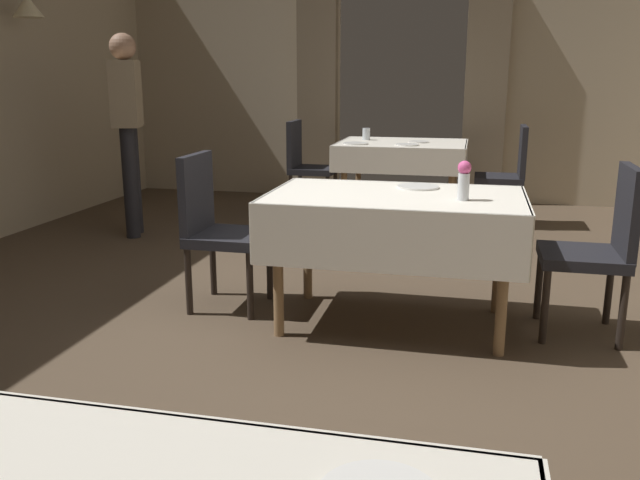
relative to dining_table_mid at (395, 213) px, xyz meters
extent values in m
plane|color=#4C3D2D|center=(-0.44, -0.18, -0.64)|extent=(10.08, 10.08, 0.00)
cone|color=beige|center=(-3.34, 1.62, 1.30)|extent=(0.26, 0.26, 0.18)
cube|color=tan|center=(-2.39, 4.02, 0.86)|extent=(2.50, 0.12, 3.00)
cube|color=tan|center=(1.51, 4.02, 0.86)|extent=(2.50, 0.12, 3.00)
cube|color=#70604C|center=(-1.36, 3.88, 0.56)|extent=(0.44, 0.14, 2.41)
cube|color=#70604C|center=(0.48, 3.88, 0.56)|extent=(0.44, 0.14, 2.41)
cube|color=silver|center=(-0.16, -2.53, -0.01)|extent=(1.41, 0.02, 0.23)
cylinder|color=olive|center=(-0.58, -0.32, -0.29)|extent=(0.06, 0.06, 0.71)
cylinder|color=olive|center=(0.58, -0.32, -0.29)|extent=(0.06, 0.06, 0.71)
cylinder|color=olive|center=(-0.58, 0.32, -0.29)|extent=(0.06, 0.06, 0.71)
cylinder|color=olive|center=(0.58, 0.32, -0.29)|extent=(0.06, 0.06, 0.71)
cube|color=olive|center=(0.00, 0.00, 0.08)|extent=(1.32, 0.81, 0.03)
cube|color=silver|center=(0.00, 0.00, 0.10)|extent=(1.38, 0.87, 0.01)
cube|color=silver|center=(0.00, -0.43, -0.06)|extent=(1.38, 0.02, 0.32)
cube|color=silver|center=(0.00, 0.43, -0.06)|extent=(1.38, 0.02, 0.32)
cube|color=silver|center=(-0.69, 0.00, -0.06)|extent=(0.02, 0.87, 0.32)
cube|color=silver|center=(0.69, 0.00, -0.06)|extent=(0.02, 0.87, 0.32)
cylinder|color=olive|center=(-0.77, 2.48, -0.29)|extent=(0.06, 0.06, 0.71)
cylinder|color=olive|center=(0.22, 2.48, -0.29)|extent=(0.06, 0.06, 0.71)
cylinder|color=olive|center=(-0.77, 3.26, -0.29)|extent=(0.06, 0.06, 0.71)
cylinder|color=olive|center=(0.22, 3.26, -0.29)|extent=(0.06, 0.06, 0.71)
cube|color=olive|center=(-0.28, 2.87, 0.08)|extent=(1.15, 0.94, 0.03)
cube|color=silver|center=(-0.28, 2.87, 0.10)|extent=(1.21, 1.00, 0.01)
cube|color=silver|center=(-0.28, 2.37, -0.01)|extent=(1.21, 0.02, 0.24)
cube|color=silver|center=(-0.28, 3.37, -0.01)|extent=(1.21, 0.02, 0.24)
cube|color=silver|center=(-0.88, 2.87, -0.01)|extent=(0.02, 1.00, 0.24)
cube|color=silver|center=(0.33, 2.87, -0.01)|extent=(0.02, 1.00, 0.24)
cylinder|color=black|center=(-0.81, 0.25, -0.43)|extent=(0.04, 0.04, 0.42)
cylinder|color=black|center=(-0.81, -0.13, -0.43)|extent=(0.04, 0.04, 0.42)
cylinder|color=black|center=(-1.19, 0.25, -0.43)|extent=(0.04, 0.04, 0.42)
cylinder|color=black|center=(-1.19, -0.13, -0.43)|extent=(0.04, 0.04, 0.42)
cube|color=black|center=(-1.00, 0.06, -0.21)|extent=(0.44, 0.44, 0.06)
cube|color=black|center=(-1.20, 0.06, 0.05)|extent=(0.05, 0.42, 0.48)
cylinder|color=black|center=(0.81, -0.11, -0.43)|extent=(0.04, 0.04, 0.42)
cylinder|color=black|center=(0.81, 0.27, -0.43)|extent=(0.04, 0.04, 0.42)
cylinder|color=black|center=(1.19, -0.11, -0.43)|extent=(0.04, 0.04, 0.42)
cylinder|color=black|center=(1.19, 0.27, -0.43)|extent=(0.04, 0.04, 0.42)
cube|color=black|center=(1.00, 0.08, -0.21)|extent=(0.44, 0.44, 0.06)
cube|color=black|center=(1.20, 0.08, 0.05)|extent=(0.05, 0.42, 0.48)
cylinder|color=black|center=(-1.00, 3.18, -0.43)|extent=(0.04, 0.04, 0.42)
cylinder|color=black|center=(-1.00, 2.80, -0.43)|extent=(0.04, 0.04, 0.42)
cylinder|color=black|center=(-1.38, 3.18, -0.43)|extent=(0.04, 0.04, 0.42)
cylinder|color=black|center=(-1.38, 2.80, -0.43)|extent=(0.04, 0.04, 0.42)
cube|color=black|center=(-1.19, 2.99, -0.21)|extent=(0.44, 0.44, 0.06)
cube|color=black|center=(-1.39, 2.99, 0.05)|extent=(0.05, 0.42, 0.48)
cylinder|color=black|center=(0.45, 2.62, -0.43)|extent=(0.04, 0.04, 0.42)
cylinder|color=black|center=(0.45, 3.00, -0.43)|extent=(0.04, 0.04, 0.42)
cylinder|color=black|center=(0.83, 2.62, -0.43)|extent=(0.04, 0.04, 0.42)
cylinder|color=black|center=(0.83, 3.00, -0.43)|extent=(0.04, 0.04, 0.42)
cube|color=black|center=(0.64, 2.81, -0.21)|extent=(0.44, 0.44, 0.06)
cube|color=black|center=(0.84, 2.81, 0.05)|extent=(0.05, 0.42, 0.48)
cylinder|color=silver|center=(0.36, -0.10, 0.18)|extent=(0.06, 0.06, 0.14)
sphere|color=#D84C8C|center=(0.36, -0.10, 0.28)|extent=(0.07, 0.07, 0.07)
cylinder|color=white|center=(0.10, 0.23, 0.11)|extent=(0.24, 0.24, 0.01)
cylinder|color=white|center=(-0.12, 2.89, 0.11)|extent=(0.19, 0.19, 0.01)
cylinder|color=white|center=(-0.20, 2.59, 0.11)|extent=(0.21, 0.21, 0.01)
cylinder|color=white|center=(-0.69, 2.60, 0.11)|extent=(0.24, 0.24, 0.01)
cylinder|color=silver|center=(-0.65, 3.02, 0.17)|extent=(0.08, 0.08, 0.12)
cylinder|color=black|center=(-2.46, 1.56, -0.17)|extent=(0.12, 0.12, 0.95)
cylinder|color=black|center=(-2.52, 1.73, -0.17)|extent=(0.12, 0.12, 0.95)
cube|color=gray|center=(-2.49, 1.64, 0.58)|extent=(0.33, 0.41, 0.55)
sphere|color=#9E755B|center=(-2.49, 1.64, 0.97)|extent=(0.22, 0.22, 0.22)
camera|label=1|loc=(0.41, -3.60, 0.74)|focal=37.47mm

